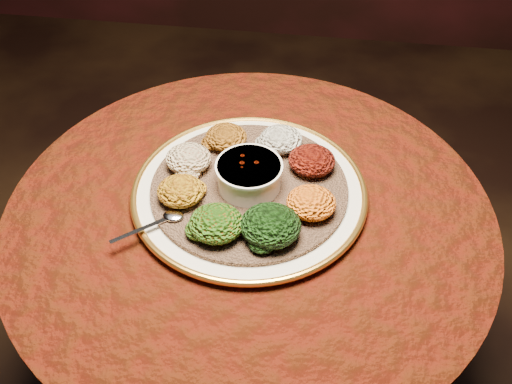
# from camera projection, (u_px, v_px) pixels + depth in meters

# --- Properties ---
(table) EXTENTS (0.96, 0.96, 0.73)m
(table) POSITION_uv_depth(u_px,v_px,m) (250.00, 264.00, 1.25)
(table) COLOR black
(table) RESTS_ON ground
(platter) EXTENTS (0.48, 0.48, 0.02)m
(platter) POSITION_uv_depth(u_px,v_px,m) (249.00, 191.00, 1.14)
(platter) COLOR beige
(platter) RESTS_ON table
(injera) EXTENTS (0.52, 0.52, 0.01)m
(injera) POSITION_uv_depth(u_px,v_px,m) (249.00, 187.00, 1.13)
(injera) COLOR brown
(injera) RESTS_ON platter
(stew_bowl) EXTENTS (0.13, 0.13, 0.05)m
(stew_bowl) POSITION_uv_depth(u_px,v_px,m) (249.00, 174.00, 1.10)
(stew_bowl) COLOR white
(stew_bowl) RESTS_ON injera
(spoon) EXTENTS (0.12, 0.10, 0.01)m
(spoon) POSITION_uv_depth(u_px,v_px,m) (168.00, 218.00, 1.06)
(spoon) COLOR silver
(spoon) RESTS_ON injera
(portion_ayib) EXTENTS (0.09, 0.09, 0.04)m
(portion_ayib) POSITION_uv_depth(u_px,v_px,m) (281.00, 139.00, 1.19)
(portion_ayib) COLOR beige
(portion_ayib) RESTS_ON injera
(portion_kitfo) EXTENTS (0.10, 0.09, 0.05)m
(portion_kitfo) POSITION_uv_depth(u_px,v_px,m) (312.00, 160.00, 1.14)
(portion_kitfo) COLOR black
(portion_kitfo) RESTS_ON injera
(portion_tikil) EXTENTS (0.09, 0.09, 0.04)m
(portion_tikil) POSITION_uv_depth(u_px,v_px,m) (311.00, 203.00, 1.06)
(portion_tikil) COLOR #B3720E
(portion_tikil) RESTS_ON injera
(portion_gomen) EXTENTS (0.11, 0.10, 0.05)m
(portion_gomen) POSITION_uv_depth(u_px,v_px,m) (271.00, 225.00, 1.01)
(portion_gomen) COLOR black
(portion_gomen) RESTS_ON injera
(portion_mixveg) EXTENTS (0.10, 0.09, 0.05)m
(portion_mixveg) POSITION_uv_depth(u_px,v_px,m) (216.00, 223.00, 1.02)
(portion_mixveg) COLOR #A2250A
(portion_mixveg) RESTS_ON injera
(portion_kik) EXTENTS (0.09, 0.09, 0.04)m
(portion_kik) POSITION_uv_depth(u_px,v_px,m) (181.00, 191.00, 1.08)
(portion_kik) COLOR #B27A0F
(portion_kik) RESTS_ON injera
(portion_timatim) EXTENTS (0.09, 0.09, 0.04)m
(portion_timatim) POSITION_uv_depth(u_px,v_px,m) (188.00, 158.00, 1.15)
(portion_timatim) COLOR maroon
(portion_timatim) RESTS_ON injera
(portion_shiro) EXTENTS (0.09, 0.08, 0.04)m
(portion_shiro) POSITION_uv_depth(u_px,v_px,m) (226.00, 137.00, 1.20)
(portion_shiro) COLOR brown
(portion_shiro) RESTS_ON injera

